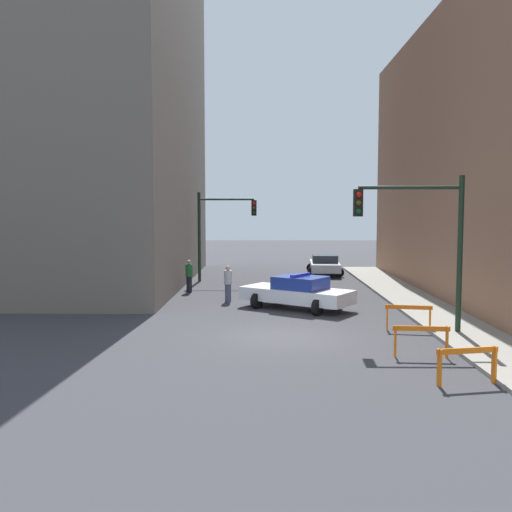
{
  "coord_description": "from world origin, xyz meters",
  "views": [
    {
      "loc": [
        -0.61,
        -18.62,
        4.19
      ],
      "look_at": [
        -0.97,
        6.3,
        2.17
      ],
      "focal_mm": 40.0,
      "sensor_mm": 36.0,
      "label": 1
    }
  ],
  "objects_px": {
    "barrier_mid": "(421,336)",
    "parked_car_near": "(325,265)",
    "traffic_light_near": "(425,230)",
    "pedestrian_corner": "(189,276)",
    "barrier_front": "(467,359)",
    "barrier_back": "(409,313)",
    "traffic_light_far": "(218,223)",
    "pedestrian_crossing": "(228,283)",
    "police_car": "(297,292)"
  },
  "relations": [
    {
      "from": "traffic_light_near",
      "to": "police_car",
      "type": "xyz_separation_m",
      "value": [
        -3.93,
        4.91,
        -2.81
      ]
    },
    {
      "from": "traffic_light_far",
      "to": "pedestrian_crossing",
      "type": "relative_size",
      "value": 3.13
    },
    {
      "from": "barrier_front",
      "to": "pedestrian_crossing",
      "type": "bearing_deg",
      "value": 117.94
    },
    {
      "from": "traffic_light_far",
      "to": "pedestrian_corner",
      "type": "relative_size",
      "value": 3.13
    },
    {
      "from": "barrier_front",
      "to": "barrier_back",
      "type": "bearing_deg",
      "value": 88.73
    },
    {
      "from": "traffic_light_far",
      "to": "pedestrian_corner",
      "type": "bearing_deg",
      "value": -104.03
    },
    {
      "from": "police_car",
      "to": "parked_car_near",
      "type": "relative_size",
      "value": 1.13
    },
    {
      "from": "pedestrian_crossing",
      "to": "pedestrian_corner",
      "type": "height_order",
      "value": "same"
    },
    {
      "from": "pedestrian_corner",
      "to": "barrier_front",
      "type": "height_order",
      "value": "pedestrian_corner"
    },
    {
      "from": "parked_car_near",
      "to": "barrier_mid",
      "type": "relative_size",
      "value": 2.74
    },
    {
      "from": "pedestrian_crossing",
      "to": "pedestrian_corner",
      "type": "relative_size",
      "value": 1.0
    },
    {
      "from": "barrier_back",
      "to": "pedestrian_corner",
      "type": "bearing_deg",
      "value": 133.95
    },
    {
      "from": "traffic_light_near",
      "to": "police_car",
      "type": "relative_size",
      "value": 1.05
    },
    {
      "from": "pedestrian_crossing",
      "to": "barrier_back",
      "type": "xyz_separation_m",
      "value": [
        6.65,
        -6.19,
        -0.24
      ]
    },
    {
      "from": "barrier_back",
      "to": "police_car",
      "type": "bearing_deg",
      "value": 129.87
    },
    {
      "from": "traffic_light_far",
      "to": "barrier_front",
      "type": "xyz_separation_m",
      "value": [
        7.57,
        -19.72,
        -2.78
      ]
    },
    {
      "from": "traffic_light_near",
      "to": "pedestrian_corner",
      "type": "xyz_separation_m",
      "value": [
        -9.15,
        9.76,
        -2.67
      ]
    },
    {
      "from": "parked_car_near",
      "to": "pedestrian_corner",
      "type": "xyz_separation_m",
      "value": [
        -7.72,
        -7.87,
        0.19
      ]
    },
    {
      "from": "barrier_front",
      "to": "parked_car_near",
      "type": "bearing_deg",
      "value": 92.39
    },
    {
      "from": "pedestrian_corner",
      "to": "barrier_front",
      "type": "distance_m",
      "value": 17.54
    },
    {
      "from": "traffic_light_near",
      "to": "barrier_back",
      "type": "distance_m",
      "value": 3.0
    },
    {
      "from": "pedestrian_crossing",
      "to": "police_car",
      "type": "bearing_deg",
      "value": -9.55
    },
    {
      "from": "police_car",
      "to": "barrier_back",
      "type": "bearing_deg",
      "value": -106.66
    },
    {
      "from": "traffic_light_near",
      "to": "pedestrian_crossing",
      "type": "distance_m",
      "value": 10.11
    },
    {
      "from": "traffic_light_far",
      "to": "barrier_mid",
      "type": "distance_m",
      "value": 18.82
    },
    {
      "from": "parked_car_near",
      "to": "barrier_back",
      "type": "bearing_deg",
      "value": -83.26
    },
    {
      "from": "barrier_front",
      "to": "barrier_mid",
      "type": "height_order",
      "value": "same"
    },
    {
      "from": "traffic_light_near",
      "to": "barrier_mid",
      "type": "xyz_separation_m",
      "value": [
        -0.87,
        -2.95,
        -2.91
      ]
    },
    {
      "from": "traffic_light_far",
      "to": "pedestrian_crossing",
      "type": "height_order",
      "value": "traffic_light_far"
    },
    {
      "from": "traffic_light_near",
      "to": "traffic_light_far",
      "type": "distance_m",
      "value": 16.34
    },
    {
      "from": "pedestrian_corner",
      "to": "traffic_light_near",
      "type": "bearing_deg",
      "value": -89.01
    },
    {
      "from": "pedestrian_crossing",
      "to": "barrier_mid",
      "type": "distance_m",
      "value": 11.51
    },
    {
      "from": "barrier_back",
      "to": "traffic_light_far",
      "type": "bearing_deg",
      "value": 119.47
    },
    {
      "from": "parked_car_near",
      "to": "pedestrian_crossing",
      "type": "height_order",
      "value": "pedestrian_crossing"
    },
    {
      "from": "traffic_light_far",
      "to": "police_car",
      "type": "xyz_separation_m",
      "value": [
        4.1,
        -9.32,
        -2.67
      ]
    },
    {
      "from": "traffic_light_near",
      "to": "pedestrian_crossing",
      "type": "relative_size",
      "value": 3.13
    },
    {
      "from": "police_car",
      "to": "pedestrian_crossing",
      "type": "relative_size",
      "value": 2.98
    },
    {
      "from": "barrier_mid",
      "to": "parked_car_near",
      "type": "bearing_deg",
      "value": 91.56
    },
    {
      "from": "traffic_light_near",
      "to": "traffic_light_far",
      "type": "bearing_deg",
      "value": 119.44
    },
    {
      "from": "traffic_light_near",
      "to": "barrier_mid",
      "type": "height_order",
      "value": "traffic_light_near"
    },
    {
      "from": "pedestrian_crossing",
      "to": "barrier_mid",
      "type": "relative_size",
      "value": 1.04
    },
    {
      "from": "pedestrian_crossing",
      "to": "pedestrian_corner",
      "type": "xyz_separation_m",
      "value": [
        -2.17,
        2.96,
        0.0
      ]
    },
    {
      "from": "barrier_front",
      "to": "traffic_light_near",
      "type": "bearing_deg",
      "value": 85.14
    },
    {
      "from": "traffic_light_near",
      "to": "pedestrian_corner",
      "type": "bearing_deg",
      "value": 133.16
    },
    {
      "from": "pedestrian_crossing",
      "to": "barrier_back",
      "type": "bearing_deg",
      "value": -20.81
    },
    {
      "from": "police_car",
      "to": "parked_car_near",
      "type": "xyz_separation_m",
      "value": [
        2.5,
        12.71,
        -0.05
      ]
    },
    {
      "from": "police_car",
      "to": "barrier_back",
      "type": "distance_m",
      "value": 5.61
    },
    {
      "from": "barrier_front",
      "to": "police_car",
      "type": "bearing_deg",
      "value": 108.41
    },
    {
      "from": "parked_car_near",
      "to": "barrier_front",
      "type": "height_order",
      "value": "parked_car_near"
    },
    {
      "from": "police_car",
      "to": "barrier_front",
      "type": "height_order",
      "value": "police_car"
    }
  ]
}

